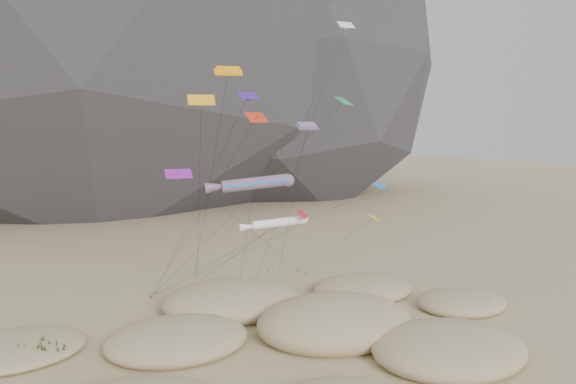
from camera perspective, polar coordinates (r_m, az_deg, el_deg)
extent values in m
plane|color=#CCB789|center=(48.79, 4.33, -16.12)|extent=(500.00, 500.00, 0.00)
ellipsoid|color=black|center=(169.30, -0.95, 13.02)|extent=(130.55, 126.41, 100.00)
ellipsoid|color=#CCB789|center=(49.58, 16.01, -15.04)|extent=(13.38, 11.38, 3.37)
ellipsoid|color=#CCB789|center=(50.86, -11.19, -14.48)|extent=(12.46, 10.59, 2.90)
ellipsoid|color=#CCB789|center=(53.22, 4.81, -13.02)|extent=(14.99, 12.74, 4.42)
ellipsoid|color=#CCB789|center=(62.95, 17.21, -10.66)|extent=(9.86, 8.38, 2.18)
ellipsoid|color=#CCB789|center=(59.99, -5.70, -10.91)|extent=(14.77, 12.55, 3.72)
ellipsoid|color=#CCB789|center=(65.44, 7.55, -9.70)|extent=(11.91, 10.12, 2.51)
ellipsoid|color=#CCB789|center=(53.83, -26.29, -14.13)|extent=(12.05, 10.24, 1.76)
ellipsoid|color=black|center=(50.85, 16.23, -14.20)|extent=(3.04, 2.61, 0.91)
ellipsoid|color=black|center=(48.78, 15.48, -15.34)|extent=(2.43, 2.08, 0.73)
ellipsoid|color=black|center=(49.13, -12.04, -15.08)|extent=(2.78, 2.38, 0.83)
ellipsoid|color=black|center=(51.31, -8.38, -14.17)|extent=(2.30, 1.97, 0.69)
ellipsoid|color=black|center=(52.60, 3.44, -13.12)|extent=(3.68, 3.15, 1.10)
ellipsoid|color=black|center=(55.84, 4.86, -12.06)|extent=(2.40, 2.05, 0.72)
ellipsoid|color=black|center=(51.94, 3.54, -13.62)|extent=(2.87, 2.45, 0.86)
ellipsoid|color=black|center=(61.52, 18.35, -11.00)|extent=(2.59, 2.22, 0.78)
ellipsoid|color=black|center=(60.42, -5.17, -10.61)|extent=(3.04, 2.60, 0.91)
ellipsoid|color=black|center=(59.71, -1.91, -10.90)|extent=(2.28, 1.95, 0.68)
ellipsoid|color=black|center=(68.43, 7.85, -8.86)|extent=(2.44, 2.09, 0.73)
ellipsoid|color=black|center=(64.77, 8.46, -9.85)|extent=(1.98, 1.70, 0.59)
ellipsoid|color=black|center=(51.83, -24.46, -14.72)|extent=(2.32, 1.99, 0.70)
ellipsoid|color=black|center=(51.55, -22.86, -14.88)|extent=(1.98, 1.69, 0.59)
cylinder|color=#3F2D1E|center=(65.34, -9.22, -10.13)|extent=(0.08, 0.08, 0.30)
cylinder|color=#3F2D1E|center=(67.24, -9.25, -9.65)|extent=(0.08, 0.08, 0.30)
cylinder|color=#3F2D1E|center=(71.05, -3.23, -8.69)|extent=(0.08, 0.08, 0.30)
cylinder|color=#3F2D1E|center=(74.65, -2.10, -7.94)|extent=(0.08, 0.08, 0.30)
cylinder|color=#3F2D1E|center=(74.37, 0.96, -7.99)|extent=(0.08, 0.08, 0.30)
cylinder|color=#3F2D1E|center=(65.14, -13.82, -10.29)|extent=(0.08, 0.08, 0.30)
cylinder|color=#3F2D1E|center=(72.78, 1.86, -8.32)|extent=(0.08, 0.08, 0.30)
cylinder|color=#3F2D1E|center=(66.33, -13.36, -9.97)|extent=(0.08, 0.08, 0.30)
cylinder|color=red|center=(56.72, -3.34, 0.90)|extent=(6.61, 3.98, 1.91)
sphere|color=red|center=(56.86, 0.01, 1.20)|extent=(1.28, 1.28, 1.28)
cone|color=red|center=(56.80, -7.02, 0.54)|extent=(2.96, 2.17, 1.37)
cylinder|color=black|center=(61.84, -4.29, -4.84)|extent=(1.86, 8.45, 13.25)
cylinder|color=white|center=(52.00, -0.95, -3.11)|extent=(4.98, 1.94, 1.12)
sphere|color=white|center=(52.65, 1.62, -2.78)|extent=(0.82, 0.82, 0.82)
cone|color=white|center=(51.42, -3.85, -3.51)|extent=(2.11, 1.16, 0.84)
cylinder|color=black|center=(58.85, -6.25, -7.02)|extent=(3.97, 15.22, 10.09)
cube|color=#FF9C0D|center=(52.99, -6.09, 12.03)|extent=(2.76, 1.67, 0.76)
cube|color=#FF9C0D|center=(53.01, -6.09, 12.24)|extent=(2.32, 1.35, 0.74)
cylinder|color=black|center=(61.72, -8.08, 0.10)|extent=(2.78, 17.55, 23.91)
cube|color=red|center=(59.28, 1.97, 6.62)|extent=(2.46, 1.16, 0.66)
cube|color=red|center=(59.28, 1.97, 6.83)|extent=(2.09, 0.92, 0.66)
cylinder|color=black|center=(66.54, 0.36, -1.55)|extent=(3.87, 13.13, 18.90)
cube|color=#3F1BA2|center=(54.59, -4.04, 9.74)|extent=(2.03, 1.15, 0.70)
cube|color=#3F1BA2|center=(54.58, -4.04, 9.59)|extent=(0.25, 0.19, 0.69)
cylinder|color=black|center=(59.39, -9.15, -1.13)|extent=(6.09, 12.16, 21.82)
cube|color=red|center=(52.01, 1.50, -2.23)|extent=(1.68, 1.83, 0.74)
cube|color=red|center=(52.03, 1.49, -2.39)|extent=(0.33, 0.32, 0.56)
cylinder|color=black|center=(58.57, -6.78, -6.67)|extent=(9.07, 17.30, 10.83)
cube|color=purple|center=(46.88, -11.06, 1.82)|extent=(2.34, 1.54, 0.72)
cube|color=purple|center=(46.89, -11.06, 1.64)|extent=(0.29, 0.22, 0.75)
cylinder|color=black|center=(59.26, -3.23, -4.42)|extent=(22.05, 15.59, 15.00)
cube|color=blue|center=(62.17, 9.30, 0.66)|extent=(2.11, 1.73, 0.64)
cube|color=blue|center=(62.19, 9.30, 0.52)|extent=(0.27, 0.24, 0.65)
cylinder|color=black|center=(62.10, -2.44, -5.09)|extent=(22.26, 12.23, 12.49)
cube|color=red|center=(50.83, -3.23, 7.57)|extent=(2.31, 1.50, 0.95)
cube|color=red|center=(50.83, -3.23, 7.40)|extent=(0.33, 0.39, 0.70)
cylinder|color=black|center=(57.06, -9.16, -2.53)|extent=(5.96, 14.73, 19.67)
cube|color=white|center=(63.88, 5.91, 16.53)|extent=(1.91, 1.06, 0.78)
cube|color=white|center=(63.85, 5.91, 16.40)|extent=(0.24, 0.28, 0.62)
cylinder|color=black|center=(65.63, 1.03, 3.21)|extent=(5.99, 10.24, 29.88)
cube|color=yellow|center=(52.58, -8.80, 9.23)|extent=(2.71, 1.87, 1.03)
cube|color=yellow|center=(52.57, -8.80, 9.07)|extent=(0.38, 0.41, 0.82)
cylinder|color=black|center=(59.11, -9.05, -1.42)|extent=(3.56, 11.63, 21.29)
cube|color=yellow|center=(62.56, 8.72, -2.57)|extent=(2.13, 2.39, 0.72)
cube|color=yellow|center=(62.58, 8.72, -2.71)|extent=(0.30, 0.31, 0.73)
cylinder|color=black|center=(68.24, 4.52, -5.57)|extent=(1.72, 13.60, 8.94)
cube|color=green|center=(64.56, 5.70, 9.18)|extent=(2.88, 2.51, 0.95)
cube|color=green|center=(64.55, 5.70, 9.04)|extent=(0.40, 0.39, 0.88)
cylinder|color=black|center=(63.00, -4.08, -0.65)|extent=(20.60, 7.66, 21.77)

